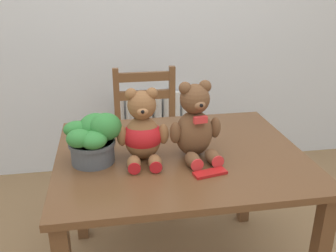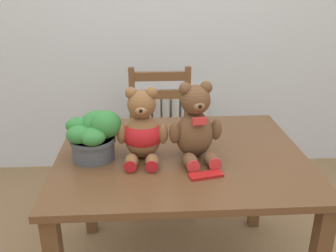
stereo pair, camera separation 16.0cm
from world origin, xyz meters
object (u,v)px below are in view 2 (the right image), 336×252
object	(u,v)px
chocolate_bar	(206,175)
wooden_chair_behind	(161,136)
teddy_bear_left	(142,131)
teddy_bear_right	(195,126)
potted_plant	(95,135)

from	to	relation	value
chocolate_bar	wooden_chair_behind	bearing A→B (deg)	97.65
teddy_bear_left	chocolate_bar	bearing A→B (deg)	146.92
wooden_chair_behind	chocolate_bar	xyz separation A→B (m)	(0.14, -1.01, 0.26)
wooden_chair_behind	teddy_bear_right	world-z (taller)	teddy_bear_right
wooden_chair_behind	teddy_bear_right	distance (m)	0.93
potted_plant	chocolate_bar	xyz separation A→B (m)	(0.45, -0.19, -0.10)
teddy_bear_right	potted_plant	xyz separation A→B (m)	(-0.43, 0.02, -0.03)
teddy_bear_left	teddy_bear_right	size ratio (longest dim) A/B	0.94
wooden_chair_behind	potted_plant	distance (m)	0.95
wooden_chair_behind	teddy_bear_right	size ratio (longest dim) A/B	2.65
potted_plant	chocolate_bar	size ratio (longest dim) A/B	1.78
teddy_bear_right	wooden_chair_behind	bearing A→B (deg)	-90.89
wooden_chair_behind	teddy_bear_left	xyz separation A→B (m)	(-0.11, -0.83, 0.38)
teddy_bear_right	potted_plant	distance (m)	0.43
teddy_bear_left	potted_plant	xyz separation A→B (m)	(-0.20, 0.01, -0.02)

